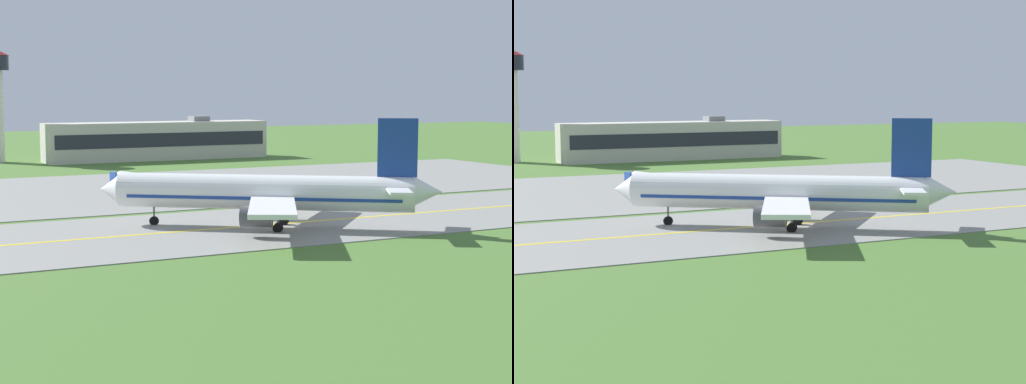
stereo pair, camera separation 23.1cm
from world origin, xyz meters
TOP-DOWN VIEW (x-y plane):
  - ground_plane at (0.00, 0.00)m, footprint 500.00×500.00m
  - taxiway_strip at (0.00, 0.00)m, footprint 240.00×28.00m
  - apron_pad at (10.00, 42.00)m, footprint 140.00×52.00m
  - taxiway_centreline at (0.00, 0.00)m, footprint 220.00×0.60m
  - airplane_lead at (-2.13, -1.94)m, footprint 34.21×28.85m
  - service_truck_baggage at (-3.62, 30.69)m, footprint 6.25×3.09m
  - service_truck_fuel at (-3.91, 45.61)m, footprint 3.58×6.33m
  - terminal_building at (20.60, 97.33)m, footprint 51.40×9.30m

SIDE VIEW (x-z plane):
  - ground_plane at x=0.00m, z-range 0.00..0.00m
  - taxiway_strip at x=0.00m, z-range 0.00..0.10m
  - apron_pad at x=10.00m, z-range 0.00..0.10m
  - taxiway_centreline at x=0.00m, z-range 0.10..0.11m
  - service_truck_baggage at x=-3.62m, z-range 0.21..2.86m
  - service_truck_fuel at x=-3.91m, z-range 0.21..2.86m
  - airplane_lead at x=-2.13m, z-range -2.22..10.48m
  - terminal_building at x=20.60m, z-range -0.58..9.21m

